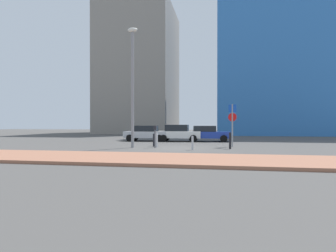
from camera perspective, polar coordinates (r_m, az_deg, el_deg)
ground_plane at (r=19.58m, az=1.15°, el=-4.37°), size 120.00×120.00×0.00m
sidewalk_brick at (r=13.18m, az=-3.42°, el=-6.42°), size 40.00×4.24×0.14m
parked_car_silver at (r=27.66m, az=-4.25°, el=-1.37°), size 4.12×2.10×1.46m
parked_car_white at (r=27.02m, az=2.12°, el=-1.34°), size 4.01×1.95×1.55m
parked_car_blue at (r=27.07m, az=7.75°, el=-1.44°), size 4.08×1.95×1.45m
parking_sign_post at (r=21.13m, az=12.52°, el=1.17°), size 0.59×0.19×3.04m
parking_meter at (r=19.67m, az=-2.58°, el=-1.52°), size 0.18×0.14×1.50m
street_lamp at (r=20.33m, az=-6.98°, el=9.25°), size 0.70×0.36×8.23m
traffic_bollard_near at (r=19.33m, az=12.09°, el=-2.83°), size 0.14×0.14×1.08m
traffic_bollard_mid at (r=20.34m, az=-2.25°, el=-2.77°), size 0.17×0.17×1.01m
traffic_bollard_far at (r=21.03m, az=-2.76°, el=-2.76°), size 0.17×0.17×0.93m
traffic_bollard_edge at (r=18.26m, az=4.83°, el=-3.34°), size 0.13×0.13×0.88m
building_colorful_midrise at (r=49.32m, az=21.79°, el=13.73°), size 19.99×14.22×25.99m
building_under_construction at (r=53.04m, az=-5.53°, el=10.62°), size 12.10×14.85×22.02m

